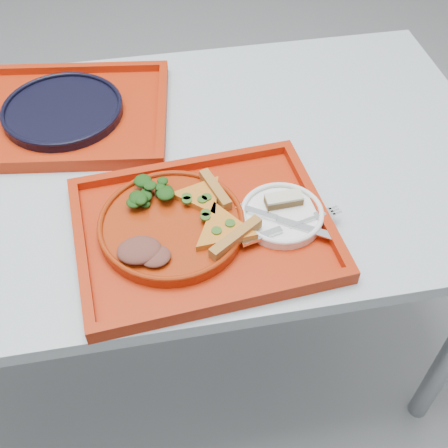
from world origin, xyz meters
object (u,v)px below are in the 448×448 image
Objects in this scene: dinner_plate at (172,226)px; dessert_bar at (284,200)px; tray_far at (64,116)px; tray_main at (203,231)px; navy_plate at (63,111)px.

dessert_bar is (0.21, 0.01, 0.01)m from dinner_plate.
tray_main is at bearing -49.46° from tray_far.
tray_main is 6.50× the size of dessert_bar.
dinner_plate is 1.00× the size of navy_plate.
dinner_plate is at bearing -62.68° from navy_plate.
dessert_bar is at bearing 4.44° from tray_main.
dessert_bar reaches higher than navy_plate.
tray_far is 0.54m from dessert_bar.
tray_main is 1.00× the size of tray_far.
tray_far is 6.50× the size of dessert_bar.
dinner_plate is 3.75× the size of dessert_bar.
tray_main is 0.46m from navy_plate.
navy_plate is at bearing 118.24° from tray_main.
dinner_plate is at bearing -54.98° from tray_far.
dessert_bar reaches higher than tray_far.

